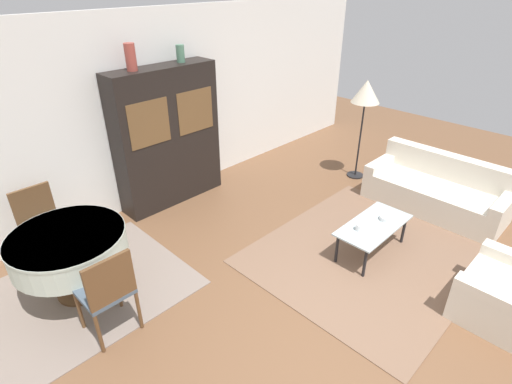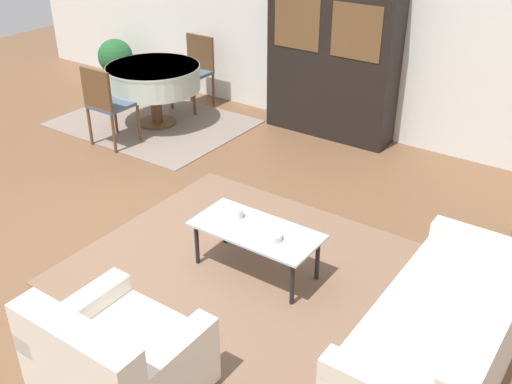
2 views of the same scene
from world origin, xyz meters
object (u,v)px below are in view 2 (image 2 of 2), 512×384
at_px(display_cabinet, 332,54).
at_px(dining_table, 154,78).
at_px(bowl, 272,236).
at_px(potted_plant, 116,60).
at_px(dining_chair_near, 106,101).
at_px(dining_chair_far, 195,67).
at_px(armchair, 116,360).
at_px(coffee_table, 256,233).
at_px(couch, 451,330).
at_px(cup, 237,213).

relative_size(display_cabinet, dining_table, 1.72).
relative_size(bowl, potted_plant, 0.21).
distance_m(dining_chair_near, dining_chair_far, 1.60).
bearing_deg(armchair, coffee_table, 90.99).
xyz_separation_m(couch, dining_chair_far, (-4.50, 2.78, 0.28)).
xyz_separation_m(display_cabinet, bowl, (1.11, -2.93, -0.56)).
bearing_deg(dining_chair_far, potted_plant, 0.83).
height_order(couch, potted_plant, couch).
bearing_deg(display_cabinet, dining_chair_near, -137.18).
distance_m(couch, dining_chair_far, 5.30).
relative_size(armchair, dining_table, 0.79).
xyz_separation_m(coffee_table, display_cabinet, (-0.92, 2.88, 0.63)).
bearing_deg(bowl, dining_chair_near, 159.66).
xyz_separation_m(armchair, dining_chair_far, (-2.89, 4.23, 0.27)).
xyz_separation_m(display_cabinet, cup, (0.69, -2.82, -0.55)).
relative_size(couch, dining_table, 1.65).
relative_size(coffee_table, dining_chair_near, 1.11).
relative_size(dining_chair_far, potted_plant, 1.34).
bearing_deg(couch, bowl, 87.85).
bearing_deg(dining_chair_far, dining_table, 90.00).
distance_m(cup, bowl, 0.43).
distance_m(armchair, dining_table, 4.50).
distance_m(armchair, potted_plant, 6.10).
height_order(coffee_table, potted_plant, potted_plant).
bearing_deg(potted_plant, dining_chair_far, 0.83).
xyz_separation_m(dining_table, dining_chair_near, (0.00, -0.80, -0.06)).
xyz_separation_m(dining_chair_near, dining_chair_far, (0.00, 1.60, 0.00)).
height_order(couch, dining_table, dining_table).
xyz_separation_m(display_cabinet, dining_table, (-1.94, -1.00, -0.39)).
height_order(armchair, display_cabinet, display_cabinet).
bearing_deg(coffee_table, armchair, -89.01).
relative_size(coffee_table, display_cabinet, 0.52).
relative_size(coffee_table, dining_table, 0.90).
height_order(dining_table, dining_chair_near, dining_chair_near).
height_order(dining_table, bowl, dining_table).
height_order(display_cabinet, cup, display_cabinet).
xyz_separation_m(bowl, potted_plant, (-4.57, 2.71, -0.04)).
height_order(armchair, coffee_table, armchair).
relative_size(dining_table, dining_chair_near, 1.23).
height_order(display_cabinet, dining_table, display_cabinet).
distance_m(display_cabinet, dining_chair_far, 2.00).
height_order(couch, armchair, couch).
height_order(dining_table, potted_plant, dining_table).
xyz_separation_m(dining_table, potted_plant, (-1.52, 0.78, -0.22)).
bearing_deg(dining_chair_near, dining_table, 90.00).
bearing_deg(dining_chair_far, dining_chair_near, 90.00).
bearing_deg(cup, dining_chair_far, 135.16).
relative_size(coffee_table, cup, 11.19).
relative_size(coffee_table, bowl, 6.96).
relative_size(display_cabinet, bowl, 13.26).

